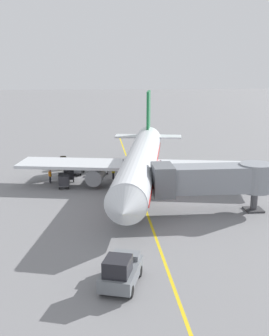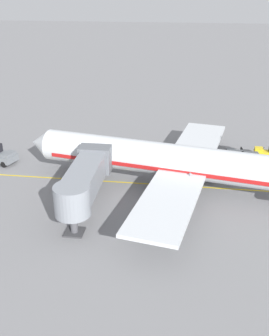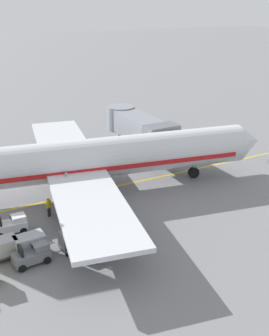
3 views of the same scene
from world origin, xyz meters
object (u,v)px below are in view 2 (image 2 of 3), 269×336
at_px(baggage_tug_lead, 242,169).
at_px(jet_bridge, 84,179).
at_px(ground_crew_wing_walker, 205,145).
at_px(baggage_cart_third_in_train, 235,156).
at_px(ground_crew_loader, 214,170).
at_px(baggage_cart_front, 188,150).
at_px(parked_airliner, 179,162).
at_px(baggage_tug_trailing, 235,154).
at_px(baggage_cart_second_in_train, 211,152).
at_px(baggage_tug_spare, 263,153).
at_px(baggage_cart_tail_end, 250,158).

bearing_deg(baggage_tug_lead, jet_bridge, 121.87).
height_order(jet_bridge, ground_crew_wing_walker, jet_bridge).
height_order(baggage_cart_third_in_train, ground_crew_loader, ground_crew_loader).
xyz_separation_m(jet_bridge, baggage_cart_front, (15.38, -10.25, -2.50)).
distance_m(parked_airliner, baggage_tug_trailing, 11.82).
height_order(baggage_tug_trailing, baggage_cart_front, baggage_tug_trailing).
distance_m(baggage_tug_trailing, baggage_cart_third_in_train, 1.11).
xyz_separation_m(jet_bridge, ground_crew_wing_walker, (17.23, -12.55, -2.50)).
bearing_deg(baggage_cart_second_in_train, baggage_tug_lead, -141.18).
bearing_deg(baggage_tug_trailing, baggage_tug_lead, -175.01).
distance_m(parked_airliner, jet_bridge, 11.13).
relative_size(baggage_cart_second_in_train, ground_crew_wing_walker, 1.74).
xyz_separation_m(baggage_cart_second_in_train, baggage_cart_third_in_train, (-0.82, -3.05, 0.00)).
distance_m(baggage_tug_spare, baggage_cart_second_in_train, 7.02).
xyz_separation_m(baggage_tug_spare, baggage_cart_second_in_train, (-1.24, 6.90, 0.24)).
height_order(parked_airliner, ground_crew_loader, parked_airliner).
relative_size(baggage_tug_lead, baggage_cart_third_in_train, 0.86).
relative_size(baggage_cart_front, ground_crew_loader, 1.74).
xyz_separation_m(parked_airliner, baggage_cart_third_in_train, (7.99, -7.05, -2.24)).
bearing_deg(baggage_tug_lead, baggage_cart_tail_end, -22.26).
bearing_deg(baggage_cart_front, ground_crew_wing_walker, -51.19).
xyz_separation_m(baggage_tug_lead, ground_crew_loader, (-1.24, 3.38, 0.24)).
relative_size(baggage_cart_second_in_train, baggage_cart_tail_end, 1.00).
relative_size(jet_bridge, baggage_cart_tail_end, 4.13).
distance_m(baggage_tug_lead, ground_crew_wing_walker, 8.01).
bearing_deg(baggage_cart_third_in_train, baggage_tug_trailing, -5.92).
distance_m(baggage_cart_second_in_train, ground_crew_loader, 5.68).
relative_size(baggage_cart_tail_end, ground_crew_loader, 1.74).
xyz_separation_m(parked_airliner, baggage_tug_trailing, (9.07, -7.16, -2.47)).
distance_m(baggage_cart_third_in_train, ground_crew_wing_walker, 4.92).
distance_m(jet_bridge, baggage_tug_lead, 20.05).
relative_size(baggage_tug_trailing, baggage_cart_front, 0.88).
bearing_deg(baggage_cart_front, jet_bridge, 146.32).
bearing_deg(baggage_cart_third_in_train, parked_airliner, 138.58).
relative_size(parked_airliner, jet_bridge, 3.06).
bearing_deg(baggage_cart_third_in_train, baggage_tug_spare, -61.91).
bearing_deg(baggage_tug_trailing, jet_bridge, 132.70).
distance_m(baggage_cart_front, baggage_cart_second_in_train, 3.08).
bearing_deg(baggage_cart_second_in_train, ground_crew_wing_walker, 17.85).
bearing_deg(jet_bridge, parked_airliner, -56.67).
bearing_deg(baggage_cart_second_in_train, parked_airliner, 155.58).
relative_size(baggage_tug_trailing, baggage_cart_second_in_train, 0.88).
relative_size(baggage_tug_lead, baggage_tug_spare, 1.00).
xyz_separation_m(baggage_tug_trailing, baggage_cart_front, (0.20, 6.20, 0.24)).
bearing_deg(parked_airliner, ground_crew_loader, -53.27).
xyz_separation_m(baggage_cart_front, ground_crew_wing_walker, (1.85, -2.30, 0.00)).
relative_size(baggage_tug_lead, ground_crew_loader, 1.50).
bearing_deg(baggage_tug_lead, baggage_cart_second_in_train, 38.82).
relative_size(baggage_cart_third_in_train, ground_crew_loader, 1.74).
bearing_deg(baggage_cart_tail_end, ground_crew_loader, 133.65).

